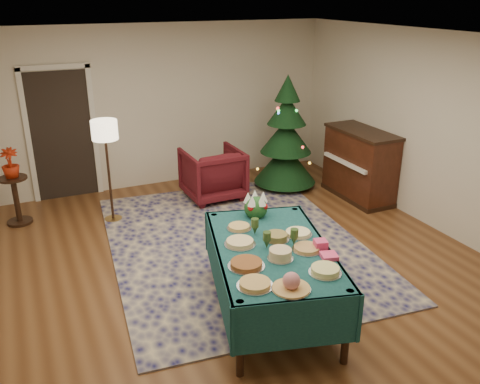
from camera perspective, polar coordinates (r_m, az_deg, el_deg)
name	(u,v)px	position (r m, az deg, el deg)	size (l,w,h in m)	color
room_shell	(247,168)	(5.58, 0.77, 2.68)	(7.00, 7.00, 7.00)	#593319
doorway	(62,132)	(8.54, -19.39, 6.40)	(1.08, 0.04, 2.16)	black
rug	(235,243)	(6.84, -0.56, -5.78)	(3.20, 4.20, 0.02)	#14144D
buffet_table	(272,260)	(5.21, 3.59, -7.67)	(1.61, 2.20, 0.77)	black
platter_0	(255,284)	(4.48, 1.69, -10.30)	(0.32, 0.32, 0.05)	silver
platter_1	(291,283)	(4.44, 5.78, -10.15)	(0.34, 0.34, 0.17)	silver
platter_2	(325,270)	(4.73, 9.54, -8.69)	(0.30, 0.30, 0.06)	silver
platter_3	(246,264)	(4.77, 0.71, -8.12)	(0.35, 0.35, 0.05)	silver
platter_4	(280,254)	(4.90, 4.55, -7.00)	(0.25, 0.25, 0.10)	silver
platter_5	(307,249)	(5.10, 7.50, -6.31)	(0.30, 0.30, 0.04)	silver
platter_6	(240,243)	(5.16, -0.01, -5.70)	(0.32, 0.32, 0.05)	silver
platter_7	(277,237)	(5.26, 4.12, -5.07)	(0.26, 0.26, 0.07)	silver
platter_8	(298,233)	(5.40, 6.53, -4.61)	(0.30, 0.30, 0.04)	silver
platter_9	(239,227)	(5.49, -0.10, -3.97)	(0.27, 0.27, 0.04)	silver
goblet_0	(255,226)	(5.35, 1.68, -3.84)	(0.08, 0.08, 0.18)	#2D471E
goblet_1	(294,237)	(5.15, 6.10, -5.01)	(0.08, 0.08, 0.18)	#2D471E
goblet_2	(267,240)	(5.07, 3.03, -5.36)	(0.08, 0.08, 0.18)	#2D471E
napkin_stack	(329,256)	(5.00, 9.96, -7.08)	(0.15, 0.15, 0.04)	#F7447B
gift_box	(321,245)	(5.12, 9.03, -5.90)	(0.12, 0.12, 0.10)	#E13E74
centerpiece	(256,205)	(5.75, 1.80, -1.51)	(0.28, 0.28, 0.32)	#1E4C1E
armchair	(213,171)	(8.20, -3.09, 2.32)	(0.88, 0.83, 0.91)	#501118
floor_lamp	(105,136)	(7.35, -14.91, 6.07)	(0.37, 0.37, 1.51)	#A57F3F
side_table	(17,201)	(7.99, -23.80, -0.94)	(0.40, 0.40, 0.71)	black
potted_plant	(11,169)	(7.83, -24.33, 2.32)	(0.24, 0.42, 0.24)	#B0250C
christmas_tree	(286,138)	(8.60, 5.19, 6.04)	(1.38, 1.38, 1.92)	black
piano	(360,165)	(8.40, 13.28, 2.95)	(0.62, 1.31, 1.13)	black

